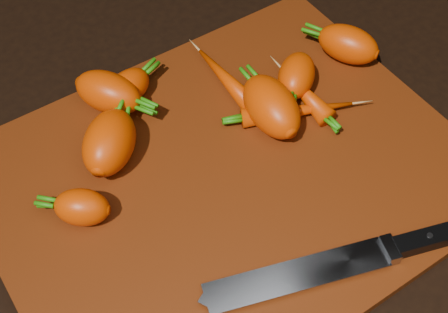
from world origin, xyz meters
TOP-DOWN VIEW (x-y plane):
  - ground at (0.00, 0.00)m, footprint 2.00×2.00m
  - cutting_board at (0.00, 0.00)m, footprint 0.50×0.40m
  - carrot_0 at (-0.09, 0.09)m, footprint 0.10×0.10m
  - carrot_1 at (-0.15, 0.04)m, footprint 0.07×0.07m
  - carrot_2 at (-0.06, 0.16)m, footprint 0.08×0.09m
  - carrot_3 at (0.08, 0.03)m, footprint 0.06×0.10m
  - carrot_4 at (0.14, 0.06)m, footprint 0.08×0.08m
  - carrot_5 at (-0.04, 0.16)m, footprint 0.07×0.05m
  - carrot_6 at (0.22, 0.07)m, footprint 0.07×0.09m
  - carrot_7 at (0.07, 0.10)m, footprint 0.03×0.13m
  - carrot_8 at (0.11, 0.02)m, footprint 0.13×0.07m
  - carrot_9 at (0.13, 0.04)m, footprint 0.03×0.09m
  - knife at (0.00, -0.14)m, footprint 0.29×0.11m

SIDE VIEW (x-z plane):
  - ground at x=0.00m, z-range -0.01..0.00m
  - cutting_board at x=0.00m, z-range 0.00..0.01m
  - knife at x=0.00m, z-range 0.01..0.03m
  - carrot_8 at x=0.11m, z-range 0.01..0.03m
  - carrot_9 at x=0.13m, z-range 0.01..0.04m
  - carrot_7 at x=0.07m, z-range 0.01..0.04m
  - carrot_5 at x=-0.04m, z-range 0.01..0.05m
  - carrot_1 at x=-0.15m, z-range 0.01..0.05m
  - carrot_4 at x=0.14m, z-range 0.01..0.05m
  - carrot_6 at x=0.22m, z-range 0.01..0.06m
  - carrot_2 at x=-0.06m, z-range 0.01..0.06m
  - carrot_3 at x=0.08m, z-range 0.01..0.07m
  - carrot_0 at x=-0.09m, z-range 0.01..0.07m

